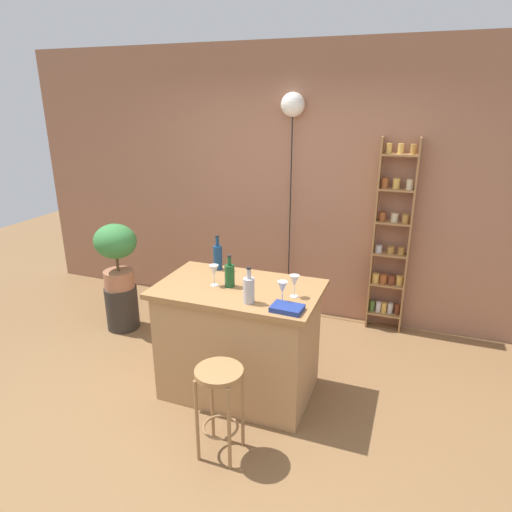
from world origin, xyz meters
name	(u,v)px	position (x,y,z in m)	size (l,w,h in m)	color
ground	(225,411)	(0.00, 0.00, 0.00)	(12.00, 12.00, 0.00)	brown
back_wall	(298,186)	(0.00, 1.95, 1.40)	(6.40, 0.10, 2.80)	#9E6B51
kitchen_counter	(239,340)	(0.00, 0.30, 0.46)	(1.24, 0.76, 0.91)	tan
bar_stool	(220,393)	(0.15, -0.39, 0.47)	(0.31, 0.31, 0.65)	#997047
spice_shelf	(391,241)	(1.00, 1.81, 0.94)	(0.35, 0.14, 1.93)	#9E7042
plant_stool	(122,307)	(-1.54, 0.87, 0.22)	(0.33, 0.33, 0.45)	#2D2823
potted_plant	(116,250)	(-1.54, 0.87, 0.85)	(0.43, 0.39, 0.66)	#A86B4C
bottle_sauce_amber	(249,290)	(0.18, 0.07, 1.01)	(0.08, 0.08, 0.26)	#B2B2B7
bottle_wine_red	(230,275)	(-0.06, 0.28, 1.01)	(0.08, 0.08, 0.25)	#194C23
bottle_spirits_clear	(218,257)	(-0.30, 0.59, 1.03)	(0.07, 0.07, 0.29)	navy
wine_glass_left	(294,282)	(0.44, 0.27, 1.03)	(0.07, 0.07, 0.16)	silver
wine_glass_center	(282,288)	(0.40, 0.13, 1.03)	(0.07, 0.07, 0.16)	silver
wine_glass_right	(214,271)	(-0.18, 0.26, 1.03)	(0.07, 0.07, 0.16)	silver
cookbook	(287,308)	(0.46, 0.04, 0.93)	(0.21, 0.15, 0.04)	navy
pendant_globe_light	(293,107)	(-0.05, 1.84, 2.18)	(0.23, 0.23, 2.32)	black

